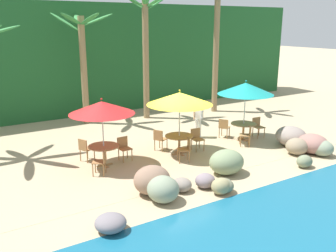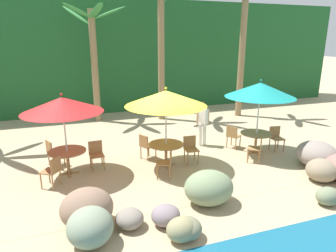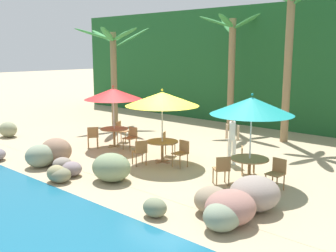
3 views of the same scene
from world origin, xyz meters
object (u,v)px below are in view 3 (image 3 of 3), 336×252
Objects in this scene: chair_red_seaward at (131,136)px; chair_teal_seaward at (277,172)px; chair_yellow_inland at (167,142)px; chair_red_inland at (121,130)px; chair_teal_left at (222,168)px; chair_yellow_left at (140,151)px; umbrella_teal at (252,106)px; palm_tree_nearest at (114,57)px; umbrella_yellow at (162,99)px; chair_teal_inland at (245,158)px; dining_table_yellow at (162,145)px; dining_table_teal at (250,163)px; chair_red_left at (93,136)px; waiter_in_white at (232,136)px; palm_tree_second at (231,55)px; dining_table_red at (114,132)px; chair_yellow_seaward at (182,152)px; umbrella_red at (113,94)px; palm_tree_third at (289,40)px.

chair_red_seaward and chair_teal_seaward have the same top height.
chair_red_inland is at bearing 172.33° from chair_yellow_inland.
chair_yellow_inland is 3.65m from chair_teal_left.
chair_yellow_left is at bearing -168.86° from chair_teal_seaward.
chair_yellow_inland and chair_teal_left have the same top height.
palm_tree_nearest reaches higher than umbrella_teal.
palm_tree_nearest reaches higher than umbrella_yellow.
chair_teal_inland is 1.00× the size of chair_teal_left.
dining_table_yellow is 1.26× the size of chair_teal_left.
dining_table_teal is at bearing -19.66° from palm_tree_nearest.
chair_yellow_inland is at bearing 20.91° from chair_red_left.
waiter_in_white is (2.37, 0.66, 0.47)m from chair_yellow_inland.
dining_table_yellow is at bearing 6.49° from chair_red_left.
palm_tree_second is (-1.43, 6.40, 1.39)m from umbrella_yellow.
umbrella_teal is at bearing -2.96° from dining_table_red.
chair_red_seaward and chair_teal_inland have the same top height.
chair_red_left and chair_yellow_left have the same top height.
chair_yellow_left is 1.00× the size of chair_teal_left.
umbrella_yellow is at bearing -13.80° from chair_red_seaward.
chair_yellow_seaward is 1.00× the size of chair_teal_inland.
umbrella_yellow is at bearing -77.37° from palm_tree_second.
umbrella_teal is (2.52, 0.02, 1.75)m from chair_yellow_seaward.
umbrella_yellow is at bearing -135.00° from dining_table_yellow.
chair_red_left is 5.57m from waiter_in_white.
chair_red_inland is 2.95m from chair_yellow_inland.
chair_teal_inland is (6.22, -0.40, 0.00)m from chair_red_inland.
chair_yellow_inland is (2.50, 0.35, -0.10)m from dining_table_red.
umbrella_yellow is at bearing -144.22° from waiter_in_white.
umbrella_red is 5.10m from waiter_in_white.
dining_table_teal is 1.26× the size of chair_teal_seaward.
palm_tree_nearest is 9.21m from waiter_in_white.
umbrella_teal is at bearing -2.96° from umbrella_red.
umbrella_yellow reaches higher than chair_red_seaward.
chair_teal_left is at bearing -15.88° from chair_red_inland.
umbrella_red is 2.82× the size of chair_red_left.
dining_table_teal is at bearing -52.86° from palm_tree_second.
dining_table_yellow is 0.86m from chair_yellow_left.
umbrella_yellow is at bearing -7.29° from umbrella_red.
dining_table_yellow is 0.42× the size of umbrella_teal.
chair_red_inland reaches higher than dining_table_yellow.
chair_red_seaward and chair_yellow_seaward have the same top height.
chair_red_seaward is 6.67m from palm_tree_second.
dining_table_red is (-0.00, 0.00, -1.51)m from umbrella_red.
chair_red_inland is 3.93m from umbrella_yellow.
waiter_in_white is (4.02, 0.86, 0.47)m from chair_red_seaward.
chair_teal_seaward is at bearing -2.51° from dining_table_red.
palm_tree_third is at bearing 106.21° from dining_table_teal.
umbrella_red reaches higher than chair_yellow_left.
chair_yellow_inland is at bearing 97.68° from chair_yellow_left.
chair_teal_inland is at bearing 3.37° from dining_table_red.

